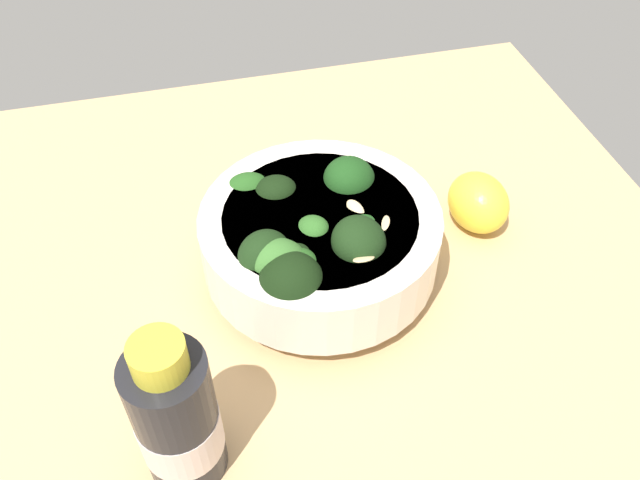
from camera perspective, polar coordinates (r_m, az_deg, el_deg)
The scene contains 4 objects.
ground_plane at distance 57.46cm, azimuth 0.94°, elevation -3.94°, with size 62.73×62.73×3.64cm, color tan.
bowl_of_broccoli at distance 52.37cm, azimuth -0.32°, elevation 0.18°, with size 18.88×18.88×9.41cm.
lemon_wedge at distance 59.98cm, azimuth 13.41°, elevation 3.15°, with size 6.06×4.97×5.12cm, color yellow.
bottle_tall at distance 42.56cm, azimuth -12.17°, elevation -14.78°, with size 5.19×5.19×13.18cm.
Camera 1 is at (10.01, 35.79, 42.01)cm, focal length 37.31 mm.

